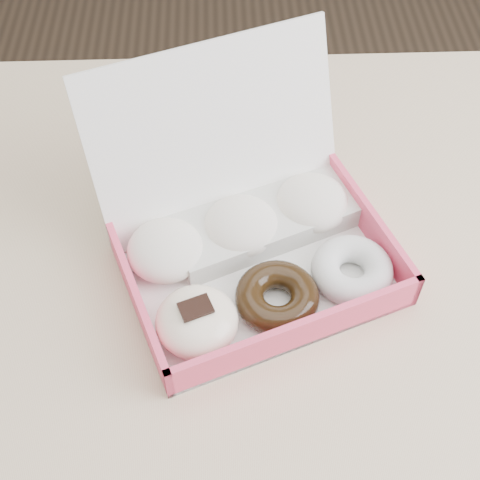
{
  "coord_description": "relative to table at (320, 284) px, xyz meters",
  "views": [
    {
      "loc": [
        -0.13,
        -0.51,
        1.43
      ],
      "look_at": [
        -0.11,
        -0.02,
        0.8
      ],
      "focal_mm": 50.0,
      "sensor_mm": 36.0,
      "label": 1
    }
  ],
  "objects": [
    {
      "name": "donut_box",
      "position": [
        -0.1,
        -0.02,
        0.11
      ],
      "size": [
        0.4,
        0.38,
        0.22
      ],
      "rotation": [
        0.0,
        0.0,
        0.36
      ],
      "color": "white",
      "rests_on": "table"
    },
    {
      "name": "newspapers",
      "position": [
        -0.1,
        0.08,
        0.1
      ],
      "size": [
        0.3,
        0.27,
        0.04
      ],
      "primitive_type": "cube",
      "rotation": [
        0.0,
        0.0,
        0.39
      ],
      "color": "silver",
      "rests_on": "table"
    },
    {
      "name": "ground",
      "position": [
        0.0,
        0.0,
        -0.67
      ],
      "size": [
        4.0,
        4.0,
        0.0
      ],
      "primitive_type": "plane",
      "color": "black",
      "rests_on": "ground"
    },
    {
      "name": "table",
      "position": [
        0.0,
        0.0,
        0.0
      ],
      "size": [
        1.2,
        0.8,
        0.75
      ],
      "color": "tan",
      "rests_on": "ground"
    }
  ]
}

